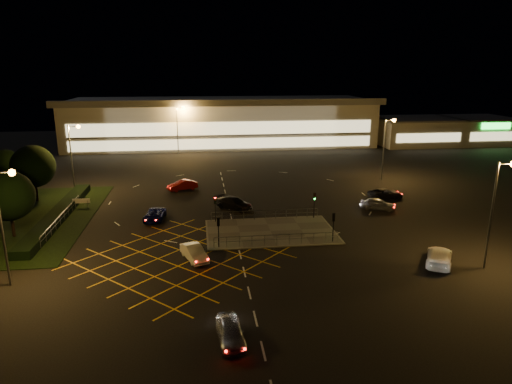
{
  "coord_description": "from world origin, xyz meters",
  "views": [
    {
      "loc": [
        -5.77,
        -49.67,
        17.82
      ],
      "look_at": [
        1.62,
        7.86,
        2.0
      ],
      "focal_mm": 32.0,
      "sensor_mm": 36.0,
      "label": 1
    }
  ],
  "objects": [
    {
      "name": "supermarket",
      "position": [
        0.0,
        61.95,
        5.31
      ],
      "size": [
        72.0,
        26.5,
        10.5
      ],
      "color": "beige",
      "rests_on": "ground"
    },
    {
      "name": "car_far_dkgrey",
      "position": [
        -1.33,
        7.29,
        0.75
      ],
      "size": [
        5.31,
        5.0,
        1.51
      ],
      "primitive_type": "imported",
      "rotation": [
        0.0,
        0.0,
        0.86
      ],
      "color": "black",
      "rests_on": "ground"
    },
    {
      "name": "streetlight_ne",
      "position": [
        24.44,
        20.0,
        6.56
      ],
      "size": [
        1.78,
        0.56,
        10.03
      ],
      "color": "slate",
      "rests_on": "ground"
    },
    {
      "name": "car_queue_white",
      "position": [
        -6.49,
        -8.6,
        0.71
      ],
      "size": [
        2.91,
        4.55,
        1.42
      ],
      "primitive_type": "imported",
      "rotation": [
        0.0,
        0.0,
        0.36
      ],
      "color": "white",
      "rests_on": "ground"
    },
    {
      "name": "ground",
      "position": [
        0.0,
        0.0,
        0.0
      ],
      "size": [
        180.0,
        180.0,
        0.0
      ],
      "primitive_type": "plane",
      "color": "black",
      "rests_on": "ground"
    },
    {
      "name": "signal_se",
      "position": [
        8.0,
        -5.99,
        2.37
      ],
      "size": [
        0.28,
        0.3,
        3.15
      ],
      "rotation": [
        0.0,
        0.0,
        3.14
      ],
      "color": "black",
      "rests_on": "pedestrian_island"
    },
    {
      "name": "tree_c",
      "position": [
        -28.0,
        14.0,
        4.95
      ],
      "size": [
        5.76,
        5.76,
        7.84
      ],
      "color": "black",
      "rests_on": "ground"
    },
    {
      "name": "tree_e",
      "position": [
        -26.0,
        0.0,
        4.64
      ],
      "size": [
        5.4,
        5.4,
        7.35
      ],
      "color": "black",
      "rests_on": "ground"
    },
    {
      "name": "car_east_grey",
      "position": [
        20.32,
        9.49,
        0.68
      ],
      "size": [
        4.95,
        2.36,
        1.36
      ],
      "primitive_type": "imported",
      "rotation": [
        0.0,
        0.0,
        1.59
      ],
      "color": "black",
      "rests_on": "ground"
    },
    {
      "name": "streetlight_far_right",
      "position": [
        30.44,
        50.0,
        6.56
      ],
      "size": [
        1.78,
        0.56,
        10.03
      ],
      "color": "slate",
      "rests_on": "ground"
    },
    {
      "name": "streetlight_sw",
      "position": [
        -21.56,
        -12.0,
        6.56
      ],
      "size": [
        1.78,
        0.56,
        10.03
      ],
      "color": "slate",
      "rests_on": "ground"
    },
    {
      "name": "retail_unit_b",
      "position": [
        62.0,
        53.96,
        3.22
      ],
      "size": [
        14.8,
        14.8,
        6.35
      ],
      "color": "beige",
      "rests_on": "ground"
    },
    {
      "name": "signal_sw",
      "position": [
        -4.0,
        -5.99,
        2.37
      ],
      "size": [
        0.28,
        0.3,
        3.15
      ],
      "rotation": [
        0.0,
        0.0,
        3.14
      ],
      "color": "black",
      "rests_on": "pedestrian_island"
    },
    {
      "name": "pedestrian_island",
      "position": [
        2.0,
        -2.0,
        0.06
      ],
      "size": [
        14.0,
        9.0,
        0.12
      ],
      "primitive_type": "cube",
      "color": "#4C4944",
      "rests_on": "ground"
    },
    {
      "name": "grass_verge",
      "position": [
        -28.0,
        6.0,
        0.04
      ],
      "size": [
        18.0,
        30.0,
        0.08
      ],
      "primitive_type": "cube",
      "color": "black",
      "rests_on": "ground"
    },
    {
      "name": "streetlight_far_left",
      "position": [
        -9.56,
        48.0,
        6.56
      ],
      "size": [
        1.78,
        0.56,
        10.03
      ],
      "color": "slate",
      "rests_on": "ground"
    },
    {
      "name": "car_approach_white",
      "position": [
        16.3,
        -12.62,
        0.78
      ],
      "size": [
        4.63,
        5.75,
        1.56
      ],
      "primitive_type": "imported",
      "rotation": [
        0.0,
        0.0,
        2.61
      ],
      "color": "beige",
      "rests_on": "ground"
    },
    {
      "name": "car_left_blue",
      "position": [
        -11.27,
        3.91,
        0.65
      ],
      "size": [
        2.71,
        4.89,
        1.3
      ],
      "primitive_type": "imported",
      "rotation": [
        0.0,
        0.0,
        6.16
      ],
      "color": "#0D1152",
      "rests_on": "ground"
    },
    {
      "name": "signal_ne",
      "position": [
        8.0,
        1.99,
        2.37
      ],
      "size": [
        0.28,
        0.3,
        3.15
      ],
      "color": "black",
      "rests_on": "pedestrian_island"
    },
    {
      "name": "car_right_silver",
      "position": [
        17.12,
        4.5,
        0.76
      ],
      "size": [
        4.78,
        3.62,
        1.52
      ],
      "primitive_type": "imported",
      "rotation": [
        0.0,
        0.0,
        1.1
      ],
      "color": "#9C9DA3",
      "rests_on": "ground"
    },
    {
      "name": "streetlight_se",
      "position": [
        20.44,
        -14.0,
        6.56
      ],
      "size": [
        1.78,
        0.56,
        10.03
      ],
      "color": "slate",
      "rests_on": "ground"
    },
    {
      "name": "car_near_silver",
      "position": [
        -4.03,
        -22.63,
        0.73
      ],
      "size": [
        2.04,
        4.39,
        1.46
      ],
      "primitive_type": "imported",
      "rotation": [
        0.0,
        0.0,
        0.08
      ],
      "color": "#BBBCC3",
      "rests_on": "ground"
    },
    {
      "name": "hedge",
      "position": [
        -23.0,
        6.0,
        0.5
      ],
      "size": [
        2.0,
        26.0,
        1.0
      ],
      "primitive_type": "cube",
      "color": "black",
      "rests_on": "ground"
    },
    {
      "name": "car_circ_red",
      "position": [
        -8.33,
        17.7,
        0.74
      ],
      "size": [
        4.75,
        3.31,
        1.48
      ],
      "primitive_type": "imported",
      "rotation": [
        0.0,
        0.0,
        5.14
      ],
      "color": "maroon",
      "rests_on": "ground"
    },
    {
      "name": "signal_nw",
      "position": [
        -4.0,
        1.99,
        2.37
      ],
      "size": [
        0.28,
        0.3,
        3.15
      ],
      "color": "black",
      "rests_on": "pedestrian_island"
    },
    {
      "name": "retail_unit_a",
      "position": [
        46.0,
        53.97,
        3.21
      ],
      "size": [
        18.8,
        14.8,
        6.35
      ],
      "color": "beige",
      "rests_on": "ground"
    },
    {
      "name": "streetlight_nw",
      "position": [
        -23.56,
        18.0,
        6.56
      ],
      "size": [
        1.78,
        0.56,
        10.03
      ],
      "color": "slate",
      "rests_on": "ground"
    },
    {
      "name": "tree_d",
      "position": [
        -34.0,
        20.0,
        4.02
      ],
      "size": [
        4.68,
        4.68,
        6.37
      ],
      "color": "black",
      "rests_on": "ground"
    }
  ]
}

